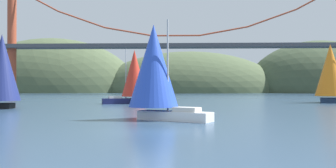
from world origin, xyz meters
TOP-DOWN VIEW (x-y plane):
  - ground_plane at (0.00, 0.00)m, footprint 360.00×360.00m
  - headland_center at (5.00, 135.00)m, footprint 80.15×44.00m
  - headland_right at (60.00, 135.00)m, footprint 62.32×44.00m
  - headland_left at (-55.00, 135.00)m, footprint 76.72×44.00m
  - suspension_bridge at (0.00, 95.00)m, footprint 142.96×6.00m
  - sailboat_orange_sail at (26.47, 38.87)m, footprint 9.80×5.99m
  - sailboat_scarlet_sail at (-5.71, 34.99)m, footprint 7.47×5.05m
  - sailboat_navy_sail at (-20.27, 21.80)m, footprint 8.21×4.70m
  - sailboat_blue_spinnaker at (-0.36, 7.85)m, footprint 7.57×5.82m

SIDE VIEW (x-z plane):
  - ground_plane at x=0.00m, z-range 0.00..0.00m
  - headland_center at x=5.00m, z-range -17.58..17.58m
  - headland_right at x=60.00m, z-range -22.05..22.05m
  - headland_left at x=-55.00m, z-range -23.58..23.58m
  - sailboat_blue_spinnaker at x=-0.36m, z-range 0.11..8.19m
  - sailboat_scarlet_sail at x=-5.71m, z-range 0.20..8.76m
  - sailboat_navy_sail at x=-20.27m, z-range -0.13..9.60m
  - sailboat_orange_sail at x=26.47m, z-range -0.69..10.68m
  - suspension_bridge at x=0.00m, z-range -1.23..34.16m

